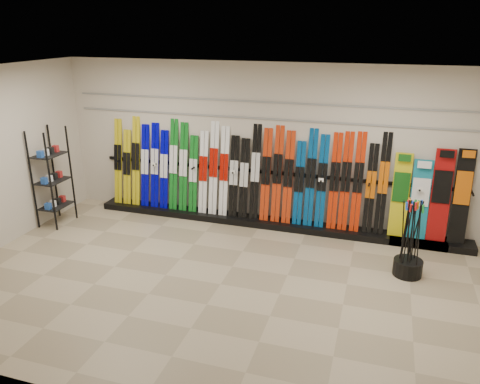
% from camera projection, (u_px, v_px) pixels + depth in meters
% --- Properties ---
extents(floor, '(8.00, 8.00, 0.00)m').
position_uv_depth(floor, '(220.00, 284.00, 6.88)').
color(floor, gray).
rests_on(floor, ground).
extents(back_wall, '(8.00, 0.00, 8.00)m').
position_uv_depth(back_wall, '(265.00, 145.00, 8.62)').
color(back_wall, beige).
rests_on(back_wall, floor).
extents(ceiling, '(8.00, 8.00, 0.00)m').
position_uv_depth(ceiling, '(217.00, 75.00, 5.86)').
color(ceiling, silver).
rests_on(ceiling, back_wall).
extents(ski_rack_base, '(8.00, 0.40, 0.12)m').
position_uv_depth(ski_rack_base, '(272.00, 223.00, 8.84)').
color(ski_rack_base, black).
rests_on(ski_rack_base, floor).
extents(skis, '(5.36, 0.30, 1.83)m').
position_uv_depth(skis, '(240.00, 173.00, 8.80)').
color(skis, gold).
rests_on(skis, ski_rack_base).
extents(snowboards, '(1.24, 0.24, 1.59)m').
position_uv_depth(snowboards, '(431.00, 197.00, 7.87)').
color(snowboards, gold).
rests_on(snowboards, ski_rack_base).
extents(accessory_rack, '(0.40, 0.60, 1.84)m').
position_uv_depth(accessory_rack, '(52.00, 177.00, 8.71)').
color(accessory_rack, black).
rests_on(accessory_rack, floor).
extents(pole_bin, '(0.43, 0.43, 0.25)m').
position_uv_depth(pole_bin, '(408.00, 267.00, 7.10)').
color(pole_bin, black).
rests_on(pole_bin, floor).
extents(ski_poles, '(0.31, 0.37, 1.18)m').
position_uv_depth(ski_poles, '(409.00, 238.00, 6.94)').
color(ski_poles, black).
rests_on(ski_poles, pole_bin).
extents(slatwall_rail_0, '(7.60, 0.02, 0.03)m').
position_uv_depth(slatwall_rail_0, '(265.00, 119.00, 8.43)').
color(slatwall_rail_0, gray).
rests_on(slatwall_rail_0, back_wall).
extents(slatwall_rail_1, '(7.60, 0.02, 0.03)m').
position_uv_depth(slatwall_rail_1, '(265.00, 102.00, 8.33)').
color(slatwall_rail_1, gray).
rests_on(slatwall_rail_1, back_wall).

